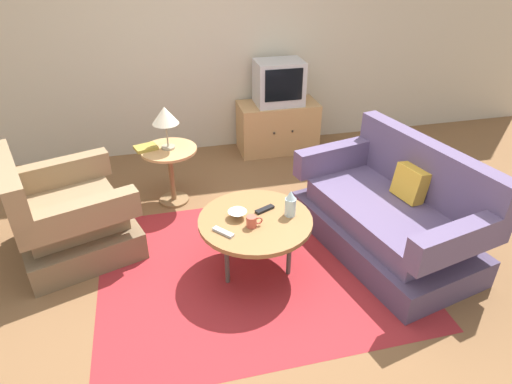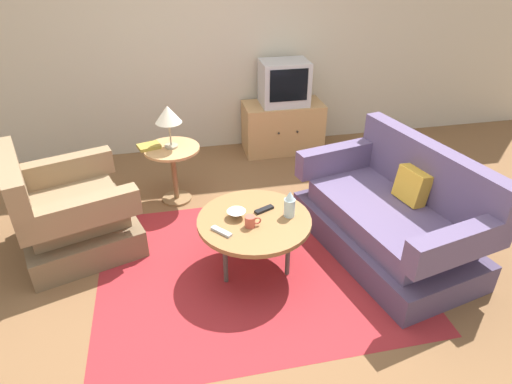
{
  "view_description": "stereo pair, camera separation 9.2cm",
  "coord_description": "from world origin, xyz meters",
  "px_view_note": "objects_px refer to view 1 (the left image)",
  "views": [
    {
      "loc": [
        -0.54,
        -2.72,
        2.34
      ],
      "look_at": [
        0.16,
        0.19,
        0.55
      ],
      "focal_mm": 31.14,
      "sensor_mm": 36.0,
      "label": 1
    },
    {
      "loc": [
        -0.45,
        -2.74,
        2.34
      ],
      "look_at": [
        0.16,
        0.19,
        0.55
      ],
      "focal_mm": 31.14,
      "sensor_mm": 36.0,
      "label": 2
    }
  ],
  "objects_px": {
    "mug": "(252,221)",
    "television": "(279,83)",
    "bowl": "(237,214)",
    "tv_remote_dark": "(265,209)",
    "table_lamp": "(165,116)",
    "vase": "(290,204)",
    "book": "(146,148)",
    "couch": "(391,215)",
    "coffee_table": "(255,222)",
    "tv_remote_silver": "(223,232)",
    "armchair": "(66,218)",
    "side_table": "(170,164)",
    "tv_stand": "(278,127)"
  },
  "relations": [
    {
      "from": "table_lamp",
      "to": "tv_remote_dark",
      "type": "xyz_separation_m",
      "value": [
        0.64,
        -1.09,
        -0.4
      ]
    },
    {
      "from": "television",
      "to": "book",
      "type": "distance_m",
      "value": 1.78
    },
    {
      "from": "tv_stand",
      "to": "tv_remote_silver",
      "type": "xyz_separation_m",
      "value": [
        -1.04,
        -2.21,
        0.19
      ]
    },
    {
      "from": "tv_stand",
      "to": "bowl",
      "type": "height_order",
      "value": "tv_stand"
    },
    {
      "from": "tv_remote_silver",
      "to": "book",
      "type": "bearing_deg",
      "value": -19.49
    },
    {
      "from": "tv_stand",
      "to": "couch",
      "type": "bearing_deg",
      "value": -79.47
    },
    {
      "from": "tv_remote_silver",
      "to": "book",
      "type": "relative_size",
      "value": 0.68
    },
    {
      "from": "side_table",
      "to": "vase",
      "type": "distance_m",
      "value": 1.44
    },
    {
      "from": "television",
      "to": "tv_remote_silver",
      "type": "relative_size",
      "value": 3.33
    },
    {
      "from": "table_lamp",
      "to": "tv_remote_silver",
      "type": "bearing_deg",
      "value": -77.71
    },
    {
      "from": "table_lamp",
      "to": "mug",
      "type": "relative_size",
      "value": 3.33
    },
    {
      "from": "coffee_table",
      "to": "vase",
      "type": "relative_size",
      "value": 4.07
    },
    {
      "from": "vase",
      "to": "book",
      "type": "xyz_separation_m",
      "value": [
        -1.02,
        1.22,
        0.01
      ]
    },
    {
      "from": "side_table",
      "to": "vase",
      "type": "relative_size",
      "value": 2.71
    },
    {
      "from": "armchair",
      "to": "vase",
      "type": "xyz_separation_m",
      "value": [
        1.7,
        -0.61,
        0.27
      ]
    },
    {
      "from": "side_table",
      "to": "mug",
      "type": "bearing_deg",
      "value": -68.24
    },
    {
      "from": "tv_remote_silver",
      "to": "side_table",
      "type": "bearing_deg",
      "value": -27.21
    },
    {
      "from": "bowl",
      "to": "tv_remote_silver",
      "type": "distance_m",
      "value": 0.22
    },
    {
      "from": "couch",
      "to": "book",
      "type": "xyz_separation_m",
      "value": [
        -1.91,
        1.18,
        0.29
      ]
    },
    {
      "from": "tv_remote_dark",
      "to": "armchair",
      "type": "bearing_deg",
      "value": -42.65
    },
    {
      "from": "table_lamp",
      "to": "tv_remote_dark",
      "type": "bearing_deg",
      "value": -59.37
    },
    {
      "from": "couch",
      "to": "coffee_table",
      "type": "height_order",
      "value": "couch"
    },
    {
      "from": "mug",
      "to": "book",
      "type": "relative_size",
      "value": 0.52
    },
    {
      "from": "side_table",
      "to": "book",
      "type": "bearing_deg",
      "value": 168.96
    },
    {
      "from": "mug",
      "to": "tv_remote_dark",
      "type": "xyz_separation_m",
      "value": [
        0.14,
        0.18,
        -0.03
      ]
    },
    {
      "from": "mug",
      "to": "television",
      "type": "bearing_deg",
      "value": 69.33
    },
    {
      "from": "tv_stand",
      "to": "mug",
      "type": "distance_m",
      "value": 2.34
    },
    {
      "from": "armchair",
      "to": "side_table",
      "type": "bearing_deg",
      "value": 103.88
    },
    {
      "from": "table_lamp",
      "to": "tv_remote_silver",
      "type": "distance_m",
      "value": 1.4
    },
    {
      "from": "television",
      "to": "coffee_table",
      "type": "bearing_deg",
      "value": -110.38
    },
    {
      "from": "coffee_table",
      "to": "table_lamp",
      "type": "xyz_separation_m",
      "value": [
        -0.55,
        1.18,
        0.44
      ]
    },
    {
      "from": "side_table",
      "to": "tv_remote_silver",
      "type": "bearing_deg",
      "value": -77.6
    },
    {
      "from": "coffee_table",
      "to": "tv_stand",
      "type": "bearing_deg",
      "value": 69.65
    },
    {
      "from": "television",
      "to": "table_lamp",
      "type": "height_order",
      "value": "television"
    },
    {
      "from": "coffee_table",
      "to": "table_lamp",
      "type": "bearing_deg",
      "value": 114.86
    },
    {
      "from": "tv_stand",
      "to": "bowl",
      "type": "relative_size",
      "value": 6.46
    },
    {
      "from": "side_table",
      "to": "tv_remote_silver",
      "type": "xyz_separation_m",
      "value": [
        0.28,
        -1.29,
        0.07
      ]
    },
    {
      "from": "couch",
      "to": "television",
      "type": "distance_m",
      "value": 2.15
    },
    {
      "from": "vase",
      "to": "tv_remote_silver",
      "type": "xyz_separation_m",
      "value": [
        -0.53,
        -0.11,
        -0.09
      ]
    },
    {
      "from": "couch",
      "to": "book",
      "type": "height_order",
      "value": "couch"
    },
    {
      "from": "couch",
      "to": "tv_remote_dark",
      "type": "height_order",
      "value": "couch"
    },
    {
      "from": "tv_remote_silver",
      "to": "mug",
      "type": "bearing_deg",
      "value": -120.67
    },
    {
      "from": "vase",
      "to": "side_table",
      "type": "bearing_deg",
      "value": 124.59
    },
    {
      "from": "tv_remote_dark",
      "to": "book",
      "type": "distance_m",
      "value": 1.41
    },
    {
      "from": "bowl",
      "to": "tv_remote_dark",
      "type": "height_order",
      "value": "bowl"
    },
    {
      "from": "side_table",
      "to": "mug",
      "type": "relative_size",
      "value": 4.71
    },
    {
      "from": "coffee_table",
      "to": "tv_stand",
      "type": "xyz_separation_m",
      "value": [
        0.77,
        2.09,
        -0.15
      ]
    },
    {
      "from": "bowl",
      "to": "table_lamp",
      "type": "bearing_deg",
      "value": 110.39
    },
    {
      "from": "armchair",
      "to": "coffee_table",
      "type": "relative_size",
      "value": 1.36
    },
    {
      "from": "television",
      "to": "tv_remote_dark",
      "type": "xyz_separation_m",
      "value": [
        -0.68,
        -1.99,
        -0.35
      ]
    }
  ]
}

